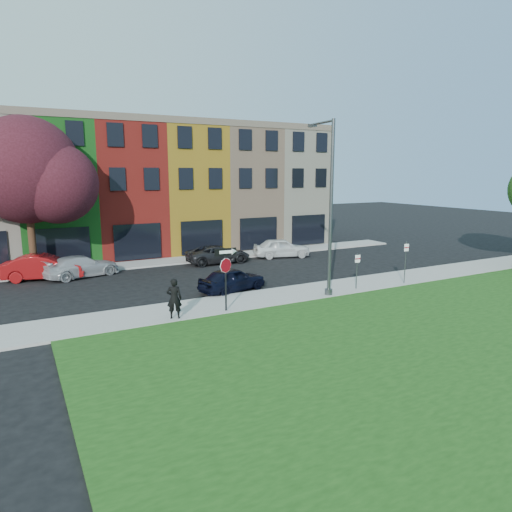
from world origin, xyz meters
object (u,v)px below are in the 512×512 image
man (174,298)px  street_lamp (329,208)px  stop_sign (226,266)px  sedan_near (232,279)px

man → street_lamp: size_ratio=0.20×
stop_sign → sedan_near: stop_sign is taller
street_lamp → stop_sign: bearing=-172.1°
man → stop_sign: bearing=-159.3°
stop_sign → man: stop_sign is taller
stop_sign → sedan_near: bearing=63.0°
stop_sign → street_lamp: 6.44m
street_lamp → sedan_near: bearing=146.9°
sedan_near → stop_sign: bearing=136.1°
sedan_near → street_lamp: bearing=-143.2°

